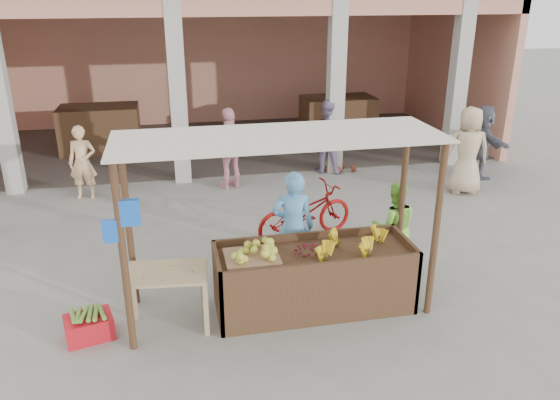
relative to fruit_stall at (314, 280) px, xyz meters
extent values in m
plane|color=slate|center=(-0.50, 0.00, -0.40)|extent=(60.00, 60.00, 0.00)
cube|color=tan|center=(-0.50, 11.40, 1.60)|extent=(14.00, 0.20, 4.00)
cube|color=tan|center=(6.40, 8.50, 1.60)|extent=(0.20, 6.00, 4.00)
cube|color=tan|center=(-0.50, 5.65, 3.35)|extent=(14.00, 0.30, 0.50)
cube|color=beige|center=(-5.00, 5.65, 1.60)|extent=(0.35, 0.35, 4.00)
cube|color=beige|center=(-1.50, 5.65, 1.60)|extent=(0.35, 0.35, 4.00)
cube|color=beige|center=(2.00, 5.65, 1.60)|extent=(0.35, 0.35, 4.00)
cube|color=beige|center=(5.00, 5.65, 1.60)|extent=(0.35, 0.35, 4.00)
cube|color=#513220|center=(-3.50, 8.50, 0.20)|extent=(2.00, 1.20, 1.20)
cube|color=#513220|center=(3.00, 8.50, 0.20)|extent=(2.00, 1.20, 1.20)
cube|color=#513220|center=(0.00, 0.00, 0.00)|extent=(2.60, 0.95, 0.80)
cylinder|color=#513220|center=(-2.35, -0.45, 0.78)|extent=(0.09, 0.09, 2.35)
cylinder|color=#513220|center=(1.45, -0.45, 0.78)|extent=(0.09, 0.09, 2.35)
cylinder|color=#513220|center=(-2.35, 0.60, 0.78)|extent=(0.09, 0.09, 2.35)
cylinder|color=#513220|center=(1.45, 0.60, 0.78)|extent=(0.09, 0.09, 2.35)
cube|color=beige|center=(-0.45, 0.08, 1.97)|extent=(4.00, 1.35, 0.03)
cube|color=blue|center=(-2.23, -0.45, 1.35)|extent=(0.22, 0.08, 0.30)
cube|color=blue|center=(-2.45, -0.45, 1.15)|extent=(0.18, 0.07, 0.26)
cube|color=#976D4E|center=(-0.83, -0.01, 0.43)|extent=(0.69, 0.60, 0.06)
ellipsoid|color=yellow|center=(-0.83, -0.01, 0.52)|extent=(0.59, 0.51, 0.13)
ellipsoid|color=maroon|center=(-0.10, 0.04, 0.47)|extent=(0.46, 0.38, 0.15)
cube|color=tan|center=(-1.90, -0.09, 0.37)|extent=(1.04, 0.76, 0.04)
cube|color=tan|center=(-2.34, -0.36, -0.02)|extent=(0.06, 0.06, 0.75)
cube|color=tan|center=(-1.46, -0.36, -0.02)|extent=(0.06, 0.06, 0.75)
cube|color=tan|center=(-2.34, 0.19, -0.02)|extent=(0.06, 0.06, 0.75)
cube|color=tan|center=(-1.46, 0.19, -0.02)|extent=(0.06, 0.06, 0.75)
cube|color=red|center=(-2.88, -0.12, -0.25)|extent=(0.64, 0.53, 0.29)
ellipsoid|color=maroon|center=(2.07, 5.40, -0.07)|extent=(0.49, 0.49, 0.67)
ellipsoid|color=maroon|center=(2.45, 5.45, -0.07)|extent=(0.49, 0.49, 0.67)
ellipsoid|color=maroon|center=(2.27, 5.73, -0.07)|extent=(0.49, 0.49, 0.67)
ellipsoid|color=maroon|center=(1.84, 5.57, -0.07)|extent=(0.49, 0.49, 0.67)
imported|color=#5EA7E0|center=(-0.11, 0.78, 0.50)|extent=(0.75, 0.61, 1.80)
imported|color=#86D343|center=(1.45, 0.80, 0.34)|extent=(0.78, 0.54, 1.48)
imported|color=maroon|center=(0.42, 2.15, 0.09)|extent=(1.16, 1.99, 0.98)
imported|color=#F1A2B1|center=(-0.49, 4.99, 0.53)|extent=(1.23, 0.94, 1.86)
imported|color=tan|center=(4.27, 3.68, 0.61)|extent=(1.09, 0.84, 2.02)
imported|color=#525461|center=(5.14, 4.56, 0.47)|extent=(0.74, 1.64, 1.74)
imported|color=#EFBA80|center=(-3.50, 4.98, 0.38)|extent=(0.63, 0.50, 1.56)
imported|color=#9580A9|center=(1.82, 5.62, 0.53)|extent=(1.04, 0.86, 1.86)
camera|label=1|loc=(-1.75, -6.16, 3.62)|focal=35.00mm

